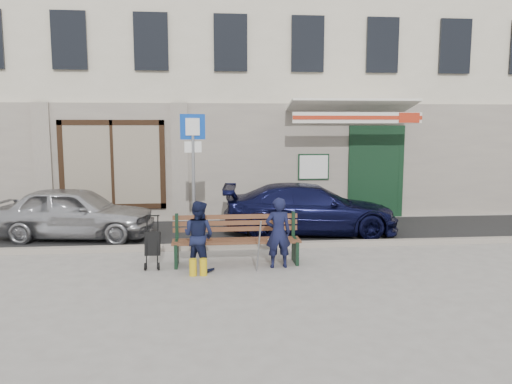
{
  "coord_description": "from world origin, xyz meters",
  "views": [
    {
      "loc": [
        -0.66,
        -8.83,
        2.6
      ],
      "look_at": [
        0.36,
        1.6,
        1.2
      ],
      "focal_mm": 35.0,
      "sensor_mm": 36.0,
      "label": 1
    }
  ],
  "objects": [
    {
      "name": "man",
      "position": [
        0.62,
        0.04,
        0.65
      ],
      "size": [
        0.49,
        0.34,
        1.3
      ],
      "primitive_type": "imported",
      "rotation": [
        0.0,
        0.0,
        3.2
      ],
      "color": "#121533",
      "rests_on": "ground"
    },
    {
      "name": "asphalt_lane",
      "position": [
        0.0,
        3.1,
        0.01
      ],
      "size": [
        60.0,
        3.2,
        0.01
      ],
      "primitive_type": "cube",
      "color": "#282828",
      "rests_on": "ground"
    },
    {
      "name": "building",
      "position": [
        0.01,
        8.45,
        4.97
      ],
      "size": [
        20.0,
        8.27,
        10.0
      ],
      "color": "beige",
      "rests_on": "ground"
    },
    {
      "name": "car_silver",
      "position": [
        -3.72,
        2.83,
        0.61
      ],
      "size": [
        3.75,
        1.92,
        1.22
      ],
      "primitive_type": "imported",
      "rotation": [
        0.0,
        0.0,
        1.43
      ],
      "color": "#B4B5B9",
      "rests_on": "ground"
    },
    {
      "name": "stroller",
      "position": [
        -1.68,
        0.26,
        0.42
      ],
      "size": [
        0.28,
        0.4,
        0.96
      ],
      "rotation": [
        0.0,
        0.0,
        -0.01
      ],
      "color": "black",
      "rests_on": "ground"
    },
    {
      "name": "woman",
      "position": [
        -0.83,
        0.01,
        0.63
      ],
      "size": [
        0.78,
        0.74,
        1.27
      ],
      "primitive_type": "imported",
      "rotation": [
        0.0,
        0.0,
        2.57
      ],
      "color": "#141937",
      "rests_on": "ground"
    },
    {
      "name": "curb",
      "position": [
        0.0,
        1.5,
        0.06
      ],
      "size": [
        60.0,
        0.18,
        0.12
      ],
      "primitive_type": "cube",
      "color": "#9E9384",
      "rests_on": "ground"
    },
    {
      "name": "ground",
      "position": [
        0.0,
        0.0,
        0.0
      ],
      "size": [
        80.0,
        80.0,
        0.0
      ],
      "primitive_type": "plane",
      "color": "#9E9991",
      "rests_on": "ground"
    },
    {
      "name": "bench",
      "position": [
        -0.18,
        0.34,
        0.46
      ],
      "size": [
        2.4,
        1.17,
        0.98
      ],
      "color": "brown",
      "rests_on": "ground"
    },
    {
      "name": "car_navy",
      "position": [
        1.79,
        2.85,
        0.61
      ],
      "size": [
        4.3,
        2.05,
        1.21
      ],
      "primitive_type": "imported",
      "rotation": [
        0.0,
        0.0,
        1.49
      ],
      "color": "black",
      "rests_on": "ground"
    },
    {
      "name": "parking_sign",
      "position": [
        -0.96,
        1.73,
        1.92
      ],
      "size": [
        0.52,
        0.14,
        2.84
      ],
      "rotation": [
        0.0,
        0.0,
        0.2
      ],
      "color": "gray",
      "rests_on": "ground"
    }
  ]
}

